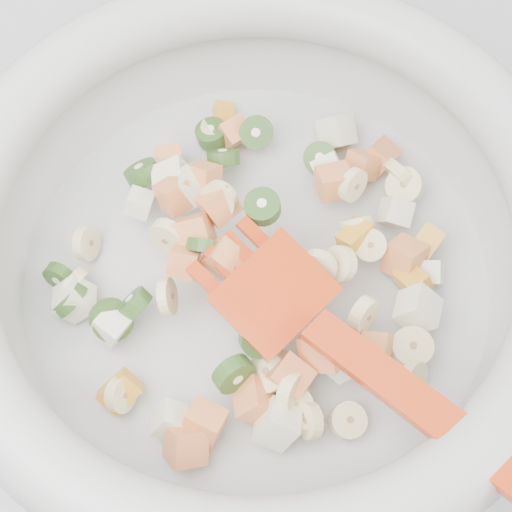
# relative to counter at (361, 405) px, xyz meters

# --- Properties ---
(counter) EXTENTS (2.00, 0.60, 0.90)m
(counter) POSITION_rel_counter_xyz_m (0.00, 0.00, 0.00)
(counter) COLOR #A2A2A7
(counter) RESTS_ON ground
(mixing_bowl) EXTENTS (0.43, 0.41, 0.12)m
(mixing_bowl) POSITION_rel_counter_xyz_m (-0.13, -0.06, 0.51)
(mixing_bowl) COLOR #B8B9B7
(mixing_bowl) RESTS_ON counter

